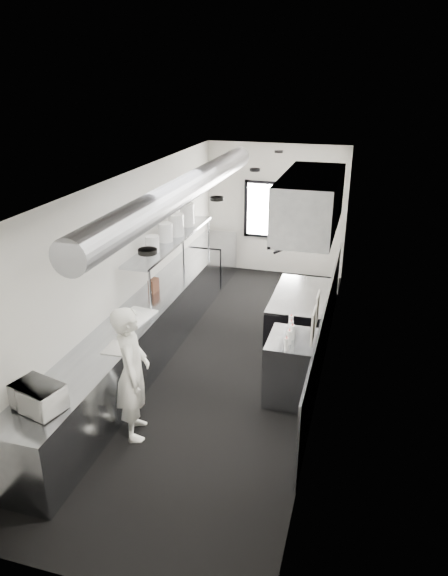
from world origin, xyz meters
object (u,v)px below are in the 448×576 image
Objects in this scene: line_cook at (132,373)px; deli_tub_b at (42,386)px; plate_stack_a at (152,244)px; plate_stack_b at (165,232)px; knife_block at (154,286)px; squeeze_bottle_a at (286,344)px; deli_tub_a at (41,387)px; microwave at (38,397)px; cutting_board at (136,316)px; small_plate at (127,332)px; squeeze_bottle_c at (292,332)px; squeeze_bottle_e at (291,322)px; bottle_station at (292,368)px; squeeze_bottle_b at (289,337)px; prep_counter at (141,339)px; squeeze_bottle_d at (291,327)px; pass_shelf at (172,240)px; far_work_table at (213,259)px; plate_stack_c at (176,225)px; range at (299,321)px; plate_stack_d at (187,215)px.

deli_tub_b is (-0.77, -0.65, 0.09)m from line_cook.
plate_stack_a is 0.82× the size of plate_stack_b.
squeeze_bottle_a is (2.34, -1.26, -0.03)m from knife_block.
line_cook reaches higher than deli_tub_a.
microwave is 2.29m from cutting_board.
small_plate is 0.91× the size of squeeze_bottle_c.
squeeze_bottle_c is at bearing -77.95° from squeeze_bottle_e.
small_plate is at bearing 78.48° from deli_tub_b.
bottle_station is 0.62m from squeeze_bottle_a.
squeeze_bottle_c is (2.36, -1.53, -0.72)m from plate_stack_b.
deli_tub_a is at bearing -143.32° from squeeze_bottle_b.
squeeze_bottle_d reaches higher than prep_counter.
pass_shelf reaches higher than far_work_table.
plate_stack_c reaches higher than line_cook.
squeeze_bottle_d is at bearing -34.48° from pass_shelf.
far_work_table is at bearing 91.58° from small_plate.
small_plate reaches higher than far_work_table.
range is 4.14m from deli_tub_a.
line_cook is 4.64× the size of plate_stack_c.
squeeze_bottle_e is (-0.04, 0.59, 0.01)m from squeeze_bottle_a.
plate_stack_a reaches higher than squeeze_bottle_e.
plate_stack_d reaches higher than bottle_station.
prep_counter is 0.93m from knife_block.
line_cook reaches higher than far_work_table.
microwave is 3.27m from squeeze_bottle_d.
bottle_station is 3.19m from deli_tub_b.
plate_stack_c is 2.96m from squeeze_bottle_d.
plate_stack_d reaches higher than deli_tub_a.
squeeze_bottle_d is at bearing 91.69° from squeeze_bottle_a.
pass_shelf is 13.72× the size of knife_block.
deli_tub_b is (-0.14, -3.64, -0.59)m from pass_shelf.
squeeze_bottle_b reaches higher than squeeze_bottle_d.
cutting_board is (0.03, -0.17, 0.46)m from prep_counter.
microwave is 3.19m from squeeze_bottle_c.
line_cook is at bearing -60.71° from small_plate.
bottle_station and far_work_table have the same top height.
cutting_board is at bearing -81.60° from prep_counter.
far_work_table is 6.50× the size of squeeze_bottle_d.
squeeze_bottle_d reaches higher than small_plate.
squeeze_bottle_e is at bearing -88.41° from range.
squeeze_bottle_c is at bearing -39.33° from plate_stack_c.
small_plate is (0.16, -2.15, -0.63)m from pass_shelf.
plate_stack_c is (0.05, 0.36, 0.03)m from plate_stack_b.
squeeze_bottle_e is (2.19, 0.24, 0.09)m from cutting_board.
pass_shelf is at bearing -96.31° from plate_stack_c.
squeeze_bottle_a is (2.26, 1.93, -0.06)m from microwave.
range is 2.61m from plate_stack_a.
knife_block is at bearing 163.86° from squeeze_bottle_e.
knife_block is 1.19m from plate_stack_c.
bottle_station is 2.18m from line_cook.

